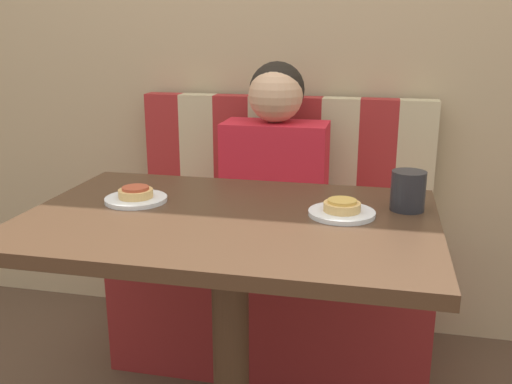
% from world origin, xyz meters
% --- Properties ---
extents(wall_back, '(7.00, 0.05, 2.60)m').
position_xyz_m(wall_back, '(0.00, 0.95, 1.30)').
color(wall_back, tan).
rests_on(wall_back, ground_plane).
extents(booth_seat, '(1.15, 0.52, 0.43)m').
position_xyz_m(booth_seat, '(0.00, 0.64, 0.21)').
color(booth_seat, maroon).
rests_on(booth_seat, ground_plane).
extents(booth_backrest, '(1.15, 0.08, 0.56)m').
position_xyz_m(booth_backrest, '(-0.00, 0.86, 0.71)').
color(booth_backrest, maroon).
rests_on(booth_backrest, booth_seat).
extents(dining_table, '(1.05, 0.71, 0.78)m').
position_xyz_m(dining_table, '(0.00, 0.00, 0.67)').
color(dining_table, '#422B1C').
rests_on(dining_table, ground_plane).
extents(person, '(0.37, 0.22, 0.70)m').
position_xyz_m(person, '(0.00, 0.64, 0.78)').
color(person, red).
rests_on(person, booth_seat).
extents(plate_left, '(0.17, 0.17, 0.01)m').
position_xyz_m(plate_left, '(-0.28, 0.06, 0.78)').
color(plate_left, white).
rests_on(plate_left, dining_table).
extents(plate_right, '(0.17, 0.17, 0.01)m').
position_xyz_m(plate_right, '(0.28, 0.06, 0.78)').
color(plate_right, white).
rests_on(plate_right, dining_table).
extents(pizza_left, '(0.09, 0.09, 0.03)m').
position_xyz_m(pizza_left, '(-0.28, 0.06, 0.80)').
color(pizza_left, tan).
rests_on(pizza_left, plate_left).
extents(pizza_right, '(0.09, 0.09, 0.03)m').
position_xyz_m(pizza_right, '(0.28, 0.06, 0.80)').
color(pizza_right, tan).
rests_on(pizza_right, plate_right).
extents(drinking_cup, '(0.09, 0.09, 0.10)m').
position_xyz_m(drinking_cup, '(0.45, 0.14, 0.83)').
color(drinking_cup, '#232328').
rests_on(drinking_cup, dining_table).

